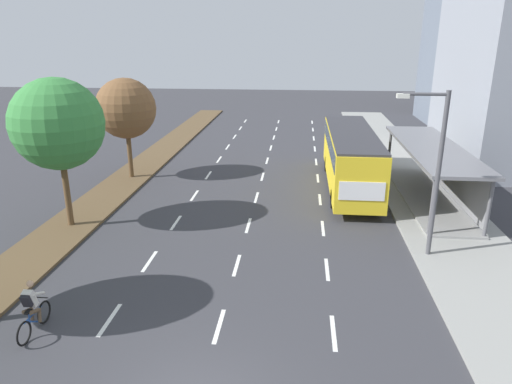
{
  "coord_description": "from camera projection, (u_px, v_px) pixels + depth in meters",
  "views": [
    {
      "loc": [
        2.32,
        -8.61,
        8.49
      ],
      "look_at": [
        0.23,
        12.93,
        1.2
      ],
      "focal_mm": 32.51,
      "sensor_mm": 36.0,
      "label": 1
    }
  ],
  "objects": [
    {
      "name": "lane_divider_center",
      "position": [
        260.0,
        186.0,
        27.59
      ],
      "size": [
        0.14,
        46.08,
        0.01
      ],
      "color": "white",
      "rests_on": "ground"
    },
    {
      "name": "median_tree_second",
      "position": [
        58.0,
        124.0,
        20.21
      ],
      "size": [
        4.04,
        4.04,
        6.75
      ],
      "color": "brown",
      "rests_on": "median_strip"
    },
    {
      "name": "building_mid_right",
      "position": [
        503.0,
        18.0,
        42.36
      ],
      "size": [
        10.99,
        14.0,
        20.08
      ],
      "primitive_type": "cube",
      "color": "slate",
      "rests_on": "ground"
    },
    {
      "name": "bus",
      "position": [
        351.0,
        154.0,
        26.7
      ],
      "size": [
        2.54,
        11.29,
        3.37
      ],
      "color": "yellow",
      "rests_on": "ground"
    },
    {
      "name": "bus_shelter",
      "position": [
        435.0,
        167.0,
        24.64
      ],
      "size": [
        2.9,
        11.31,
        2.86
      ],
      "color": "gray",
      "rests_on": "sidewalk_right"
    },
    {
      "name": "median_strip",
      "position": [
        138.0,
        170.0,
        30.65
      ],
      "size": [
        2.6,
        52.0,
        0.12
      ],
      "primitive_type": "cube",
      "color": "brown",
      "rests_on": "ground"
    },
    {
      "name": "median_tree_third",
      "position": [
        126.0,
        109.0,
        27.76
      ],
      "size": [
        3.61,
        3.61,
        6.07
      ],
      "color": "brown",
      "rests_on": "median_strip"
    },
    {
      "name": "streetlight",
      "position": [
        434.0,
        164.0,
        17.55
      ],
      "size": [
        1.91,
        0.24,
        6.5
      ],
      "color": "#4C4C51",
      "rests_on": "sidewalk_right"
    },
    {
      "name": "cyclist",
      "position": [
        32.0,
        310.0,
        13.72
      ],
      "size": [
        0.46,
        1.82,
        1.71
      ],
      "color": "black",
      "rests_on": "ground"
    },
    {
      "name": "sidewalk_right",
      "position": [
        410.0,
        178.0,
        29.04
      ],
      "size": [
        4.5,
        52.0,
        0.15
      ],
      "primitive_type": "cube",
      "color": "gray",
      "rests_on": "ground"
    },
    {
      "name": "lane_divider_left",
      "position": [
        202.0,
        185.0,
        27.91
      ],
      "size": [
        0.14,
        46.08,
        0.01
      ],
      "color": "white",
      "rests_on": "ground"
    },
    {
      "name": "lane_divider_right",
      "position": [
        319.0,
        188.0,
        27.27
      ],
      "size": [
        0.14,
        46.08,
        0.01
      ],
      "color": "white",
      "rests_on": "ground"
    }
  ]
}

